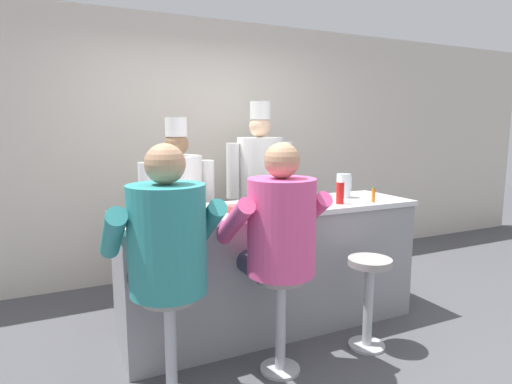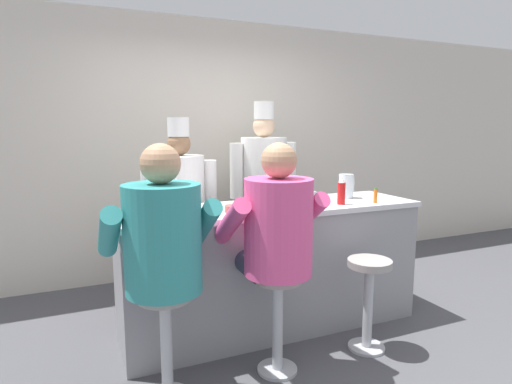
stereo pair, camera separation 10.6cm
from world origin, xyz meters
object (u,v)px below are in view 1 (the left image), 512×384
(diner_seated_teal, at_px, (166,244))
(diner_seated_pink, at_px, (278,231))
(cook_in_whites_near, at_px, (178,207))
(cereal_bowl, at_px, (235,209))
(breakfast_plate, at_px, (173,218))
(coffee_mug_blue, at_px, (287,202))
(napkin_dispenser_chrome, at_px, (307,199))
(mustard_bottle_yellow, at_px, (296,190))
(cook_in_whites_far, at_px, (260,185))
(water_pitcher_clear, at_px, (344,186))
(ketchup_bottle_red, at_px, (340,191))
(hot_sauce_bottle_orange, at_px, (373,195))
(coffee_mug_white, at_px, (279,197))
(empty_stool_round, at_px, (369,288))

(diner_seated_teal, relative_size, diner_seated_pink, 1.00)
(diner_seated_pink, height_order, cook_in_whites_near, cook_in_whites_near)
(cereal_bowl, bearing_deg, breakfast_plate, -173.20)
(coffee_mug_blue, xyz_separation_m, diner_seated_teal, (-1.01, -0.40, -0.10))
(napkin_dispenser_chrome, xyz_separation_m, cook_in_whites_near, (-0.78, 0.80, -0.13))
(mustard_bottle_yellow, relative_size, coffee_mug_blue, 1.85)
(mustard_bottle_yellow, relative_size, cook_in_whites_far, 0.13)
(cereal_bowl, bearing_deg, water_pitcher_clear, 10.17)
(ketchup_bottle_red, distance_m, diner_seated_pink, 0.88)
(cook_in_whites_near, bearing_deg, cereal_bowl, -74.35)
(mustard_bottle_yellow, relative_size, diner_seated_pink, 0.16)
(ketchup_bottle_red, relative_size, mustard_bottle_yellow, 0.94)
(hot_sauce_bottle_orange, height_order, coffee_mug_white, hot_sauce_bottle_orange)
(hot_sauce_bottle_orange, bearing_deg, mustard_bottle_yellow, 162.98)
(cereal_bowl, bearing_deg, coffee_mug_blue, -5.50)
(coffee_mug_blue, bearing_deg, diner_seated_teal, -158.27)
(ketchup_bottle_red, relative_size, water_pitcher_clear, 1.08)
(cereal_bowl, distance_m, diner_seated_teal, 0.76)
(empty_stool_round, height_order, cook_in_whites_far, cook_in_whites_far)
(cook_in_whites_near, bearing_deg, napkin_dispenser_chrome, -45.49)
(ketchup_bottle_red, height_order, diner_seated_pink, diner_seated_pink)
(ketchup_bottle_red, relative_size, cook_in_whites_far, 0.12)
(cook_in_whites_far, bearing_deg, diner_seated_pink, -111.92)
(diner_seated_teal, xyz_separation_m, cook_in_whites_far, (1.33, 1.52, 0.07))
(coffee_mug_blue, bearing_deg, diner_seated_pink, -126.10)
(water_pitcher_clear, height_order, coffee_mug_white, water_pitcher_clear)
(cook_in_whites_near, xyz_separation_m, cook_in_whites_far, (0.93, 0.33, 0.09))
(cereal_bowl, bearing_deg, empty_stool_round, -30.11)
(diner_seated_pink, bearing_deg, cook_in_whites_near, 105.03)
(ketchup_bottle_red, xyz_separation_m, coffee_mug_white, (-0.41, 0.25, -0.06))
(cereal_bowl, bearing_deg, mustard_bottle_yellow, 8.49)
(water_pitcher_clear, bearing_deg, coffee_mug_white, 179.41)
(hot_sauce_bottle_orange, bearing_deg, diner_seated_teal, -169.17)
(cook_in_whites_near, bearing_deg, coffee_mug_blue, -52.13)
(napkin_dispenser_chrome, relative_size, diner_seated_teal, 0.09)
(napkin_dispenser_chrome, bearing_deg, water_pitcher_clear, 24.83)
(hot_sauce_bottle_orange, xyz_separation_m, breakfast_plate, (-1.63, 0.05, -0.04))
(napkin_dispenser_chrome, height_order, cook_in_whites_far, cook_in_whites_far)
(mustard_bottle_yellow, xyz_separation_m, water_pitcher_clear, (0.54, 0.11, -0.01))
(mustard_bottle_yellow, bearing_deg, coffee_mug_white, 127.03)
(coffee_mug_white, height_order, diner_seated_teal, diner_seated_teal)
(ketchup_bottle_red, bearing_deg, diner_seated_teal, -164.99)
(coffee_mug_blue, distance_m, cook_in_whites_near, 1.01)
(empty_stool_round, bearing_deg, napkin_dispenser_chrome, 120.38)
(cereal_bowl, bearing_deg, napkin_dispenser_chrome, -4.43)
(coffee_mug_white, relative_size, cook_in_whites_near, 0.09)
(cereal_bowl, height_order, napkin_dispenser_chrome, napkin_dispenser_chrome)
(mustard_bottle_yellow, height_order, napkin_dispenser_chrome, mustard_bottle_yellow)
(hot_sauce_bottle_orange, relative_size, diner_seated_teal, 0.08)
(water_pitcher_clear, xyz_separation_m, cook_in_whites_near, (-1.30, 0.56, -0.17))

